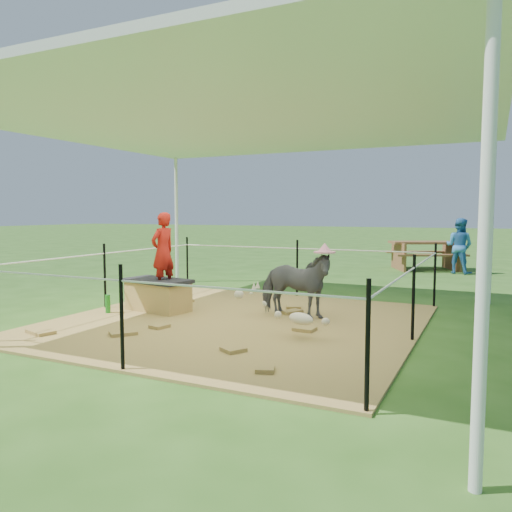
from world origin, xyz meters
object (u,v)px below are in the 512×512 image
at_px(distant_person, 459,246).
at_px(picnic_table_near, 425,256).
at_px(woman, 163,244).
at_px(foal, 301,316).
at_px(pony, 295,285).
at_px(green_bottle, 108,304).
at_px(straw_bale, 158,296).

bearing_deg(distant_person, picnic_table_near, -13.53).
xyz_separation_m(woman, foal, (2.36, -0.62, -0.72)).
bearing_deg(woman, foal, 85.19).
distance_m(pony, distant_person, 6.77).
xyz_separation_m(green_bottle, pony, (2.55, 0.83, 0.33)).
distance_m(straw_bale, pony, 2.05).
height_order(pony, distant_person, distant_person).
bearing_deg(picnic_table_near, foal, -117.34).
height_order(green_bottle, distant_person, distant_person).
xyz_separation_m(straw_bale, picnic_table_near, (2.85, 7.47, 0.13)).
xyz_separation_m(green_bottle, picnic_table_near, (3.40, 7.92, 0.20)).
bearing_deg(distant_person, green_bottle, 79.35).
xyz_separation_m(foal, distant_person, (1.22, 7.56, 0.38)).
bearing_deg(distant_person, woman, 81.85).
height_order(foal, distant_person, distant_person).
relative_size(straw_bale, distant_person, 0.70).
bearing_deg(distant_person, foal, 100.00).
bearing_deg(green_bottle, picnic_table_near, 66.76).
bearing_deg(picnic_table_near, distant_person, -57.31).
relative_size(green_bottle, picnic_table_near, 0.15).
bearing_deg(woman, picnic_table_near, 169.77).
distance_m(straw_bale, distant_person, 7.86).
height_order(woman, pony, woman).
height_order(green_bottle, pony, pony).
bearing_deg(pony, woman, 102.22).
relative_size(straw_bale, green_bottle, 3.60).
bearing_deg(woman, straw_bale, -80.02).
distance_m(pony, picnic_table_near, 7.14).
distance_m(green_bottle, distant_person, 8.53).
distance_m(green_bottle, pony, 2.70).
distance_m(foal, picnic_table_near, 8.10).
bearing_deg(distant_person, pony, 94.76).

